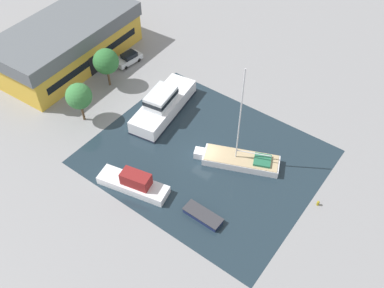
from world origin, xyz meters
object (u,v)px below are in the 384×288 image
quay_tree_near_building (79,96)px  cabin_boat (134,183)px  warehouse_building (67,42)px  quay_tree_by_water (106,61)px  small_dinghy (203,216)px  parked_car (129,59)px  motor_cruiser (163,105)px  sailboat_moored (240,160)px

quay_tree_near_building → cabin_boat: bearing=-109.3°
warehouse_building → quay_tree_by_water: bearing=-97.9°
small_dinghy → quay_tree_by_water: bearing=66.9°
quay_tree_near_building → cabin_boat: (-4.66, -13.27, -3.11)m
warehouse_building → quay_tree_by_water: (-0.76, -9.07, 0.83)m
quay_tree_near_building → quay_tree_by_water: bearing=18.4°
warehouse_building → cabin_boat: 28.01m
parked_car → motor_cruiser: (-5.59, -11.46, 0.52)m
small_dinghy → cabin_boat: 8.79m
quay_tree_near_building → sailboat_moored: bearing=-74.4°
quay_tree_by_water → parked_car: 6.66m
quay_tree_near_building → small_dinghy: bearing=-98.3°
quay_tree_near_building → small_dinghy: (-3.20, -21.92, -3.68)m
cabin_boat → quay_tree_by_water: bearing=39.8°
small_dinghy → cabin_boat: size_ratio=0.52×
parked_car → small_dinghy: size_ratio=1.00×
quay_tree_near_building → small_dinghy: size_ratio=1.28×
sailboat_moored → cabin_boat: sailboat_moored is taller
parked_car → cabin_boat: cabin_boat is taller
quay_tree_near_building → quay_tree_by_water: quay_tree_by_water is taller
quay_tree_by_water → small_dinghy: bearing=-113.5°
quay_tree_by_water → parked_car: size_ratio=1.32×
quay_tree_by_water → sailboat_moored: bearing=-93.8°
small_dinghy → sailboat_moored: bearing=6.8°
parked_car → sailboat_moored: 25.75m
small_dinghy → warehouse_building: bearing=71.6°
warehouse_building → motor_cruiser: size_ratio=1.89×
warehouse_building → motor_cruiser: (-0.70, -19.16, -1.91)m
warehouse_building → small_dinghy: 35.45m
warehouse_building → motor_cruiser: 19.26m
sailboat_moored → motor_cruiser: (1.62, 13.27, 0.74)m
quay_tree_near_building → motor_cruiser: quay_tree_near_building is taller
warehouse_building → quay_tree_near_building: size_ratio=4.02×
sailboat_moored → motor_cruiser: sailboat_moored is taller
parked_car → sailboat_moored: sailboat_moored is taller
motor_cruiser → quay_tree_near_building: bearing=35.0°
quay_tree_near_building → cabin_boat: 14.40m
cabin_boat → small_dinghy: bearing=-93.2°
quay_tree_near_building → quay_tree_by_water: 7.80m
sailboat_moored → warehouse_building: bearing=62.7°
sailboat_moored → quay_tree_by_water: bearing=62.9°
quay_tree_by_water → motor_cruiser: quay_tree_by_water is taller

